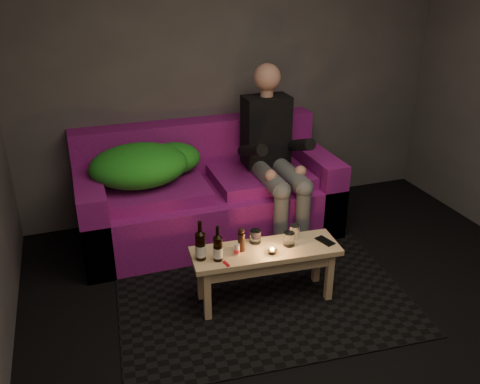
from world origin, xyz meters
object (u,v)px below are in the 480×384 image
object	(u,v)px
sofa	(207,196)
beer_bottle_b	(218,248)
coffee_table	(265,258)
beer_bottle_a	(200,245)
person	(273,151)
steel_cup	(294,232)

from	to	relation	value
sofa	beer_bottle_b	size ratio (longest dim) A/B	8.66
coffee_table	beer_bottle_b	xyz separation A→B (m)	(-0.35, -0.03, 0.17)
coffee_table	beer_bottle_a	distance (m)	0.49
person	coffee_table	size ratio (longest dim) A/B	1.39
steel_cup	person	bearing A→B (deg)	77.49
person	steel_cup	size ratio (longest dim) A/B	14.01
person	beer_bottle_a	xyz separation A→B (m)	(-0.90, -0.94, -0.23)
coffee_table	beer_bottle_a	bearing A→B (deg)	177.67
steel_cup	beer_bottle_b	bearing A→B (deg)	-170.49
sofa	coffee_table	distance (m)	1.14
sofa	person	world-z (taller)	person
sofa	steel_cup	size ratio (longest dim) A/B	20.98
person	steel_cup	xyz separation A→B (m)	(-0.20, -0.89, -0.28)
sofa	steel_cup	bearing A→B (deg)	-71.67
coffee_table	beer_bottle_a	world-z (taller)	beer_bottle_a
beer_bottle_b	person	bearing A→B (deg)	51.11
person	coffee_table	distance (m)	1.13
person	beer_bottle_b	xyz separation A→B (m)	(-0.79, -0.99, -0.24)
sofa	person	size ratio (longest dim) A/B	1.50
beer_bottle_a	steel_cup	world-z (taller)	beer_bottle_a
coffee_table	beer_bottle_a	xyz separation A→B (m)	(-0.46, 0.02, 0.18)
coffee_table	beer_bottle_b	distance (m)	0.39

